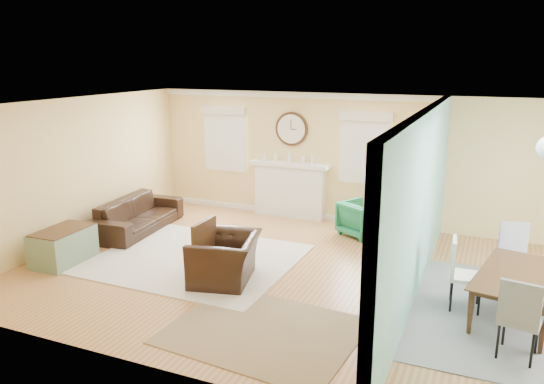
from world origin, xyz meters
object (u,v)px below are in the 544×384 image
object	(u,v)px
green_chair	(362,219)
credenza	(408,232)
eames_chair	(225,259)
sofa	(138,215)
dining_table	(521,297)

from	to	relation	value
green_chair	credenza	bearing A→B (deg)	175.47
eames_chair	credenza	xyz separation A→B (m)	(2.33, 2.22, 0.05)
sofa	green_chair	bearing A→B (deg)	-75.81
eames_chair	credenza	world-z (taller)	credenza
green_chair	dining_table	size ratio (longest dim) A/B	0.42
eames_chair	dining_table	bearing A→B (deg)	82.69
sofa	credenza	xyz separation A→B (m)	(5.03, 0.75, 0.08)
green_chair	credenza	xyz separation A→B (m)	(0.96, -0.67, 0.07)
sofa	dining_table	xyz separation A→B (m)	(6.75, -1.05, -0.01)
green_chair	sofa	bearing A→B (deg)	49.24
sofa	dining_table	world-z (taller)	sofa
credenza	eames_chair	bearing A→B (deg)	-136.41
credenza	dining_table	distance (m)	2.49
green_chair	credenza	world-z (taller)	credenza
eames_chair	credenza	distance (m)	3.22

